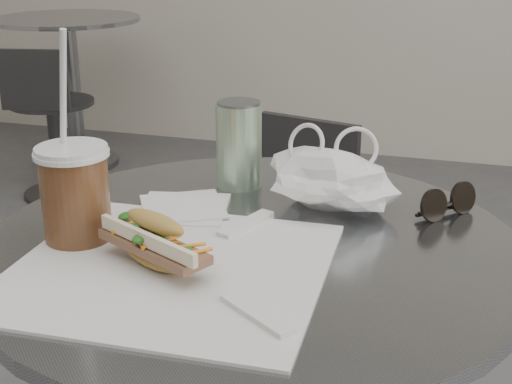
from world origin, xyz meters
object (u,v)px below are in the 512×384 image
(chair_far, at_px, (282,268))
(bg_chair, at_px, (52,132))
(bg_table, at_px, (71,74))
(drink_can, at_px, (239,144))
(banh_mi, at_px, (154,242))
(iced_coffee, at_px, (75,193))
(sunglasses, at_px, (447,204))

(chair_far, distance_m, bg_chair, 1.62)
(bg_table, bearing_deg, bg_chair, -71.33)
(drink_can, bearing_deg, bg_table, 127.25)
(bg_table, xyz_separation_m, banh_mi, (1.51, -2.32, 0.31))
(bg_table, relative_size, bg_chair, 1.08)
(chair_far, relative_size, banh_mi, 3.11)
(bg_table, bearing_deg, iced_coffee, -58.89)
(chair_far, distance_m, banh_mi, 1.00)
(chair_far, xyz_separation_m, drink_can, (0.06, -0.55, 0.51))
(bg_chair, height_order, banh_mi, banh_mi)
(bg_table, distance_m, bg_chair, 0.51)
(bg_chair, bearing_deg, banh_mi, -66.03)
(iced_coffee, height_order, drink_can, iced_coffee)
(banh_mi, bearing_deg, bg_table, 149.47)
(bg_chair, relative_size, banh_mi, 3.13)
(bg_table, distance_m, iced_coffee, 2.67)
(chair_far, height_order, bg_chair, bg_chair)
(bg_chair, distance_m, iced_coffee, 2.24)
(bg_chair, xyz_separation_m, banh_mi, (1.35, -1.86, 0.47))
(bg_table, height_order, bg_chair, bg_table)
(chair_far, bearing_deg, bg_chair, -22.22)
(chair_far, bearing_deg, bg_table, -29.90)
(banh_mi, bearing_deg, iced_coffee, -172.84)
(bg_table, xyz_separation_m, chair_far, (1.45, -1.44, -0.16))
(bg_table, xyz_separation_m, drink_can, (1.52, -1.99, 0.35))
(banh_mi, distance_m, sunglasses, 0.45)
(iced_coffee, xyz_separation_m, sunglasses, (0.49, 0.24, -0.05))
(iced_coffee, xyz_separation_m, drink_can, (0.15, 0.28, 0.00))
(banh_mi, relative_size, drink_can, 1.52)
(banh_mi, bearing_deg, chair_far, 120.11)
(chair_far, xyz_separation_m, bg_chair, (-1.30, 0.98, 0.00))
(bg_chair, relative_size, iced_coffee, 2.34)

